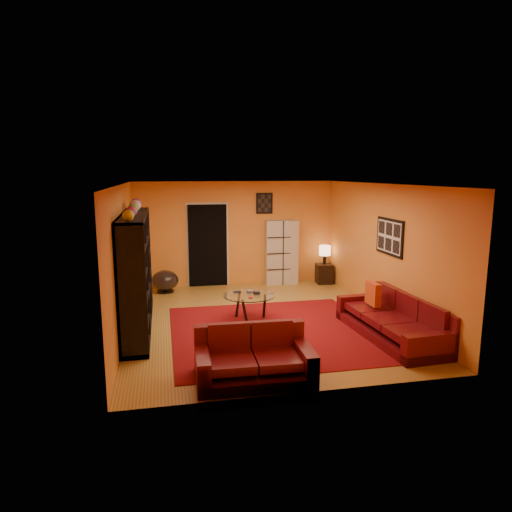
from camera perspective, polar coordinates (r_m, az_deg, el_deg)
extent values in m
plane|color=olive|center=(8.91, 0.49, -8.01)|extent=(6.00, 6.00, 0.00)
plane|color=white|center=(8.45, 0.52, 8.95)|extent=(6.00, 6.00, 0.00)
plane|color=orange|center=(11.50, -2.63, 2.83)|extent=(6.00, 0.00, 6.00)
plane|color=orange|center=(5.76, 6.80, -4.93)|extent=(6.00, 0.00, 6.00)
plane|color=orange|center=(8.43, -16.34, -0.37)|extent=(0.00, 6.00, 6.00)
plane|color=orange|center=(9.43, 15.54, 0.78)|extent=(0.00, 6.00, 6.00)
cube|color=#630B10|center=(8.28, 2.21, -9.42)|extent=(3.60, 3.60, 0.01)
cube|color=black|center=(11.42, -6.06, 1.31)|extent=(0.95, 0.10, 2.04)
cube|color=black|center=(9.11, 16.37, 2.32)|extent=(0.03, 1.00, 0.70)
cube|color=black|center=(11.55, 1.06, 6.61)|extent=(0.42, 0.03, 0.52)
cube|color=black|center=(8.46, -14.74, -1.97)|extent=(0.45, 3.00, 2.10)
imported|color=black|center=(8.46, -14.39, -2.41)|extent=(0.93, 0.12, 0.53)
cube|color=#500A11|center=(8.32, 16.66, -8.65)|extent=(1.12, 2.47, 0.32)
cube|color=#500A11|center=(8.46, 19.11, -6.60)|extent=(0.32, 2.43, 0.85)
cube|color=#500A11|center=(7.40, 21.28, -10.11)|extent=(1.00, 0.24, 0.62)
cube|color=#500A11|center=(9.20, 13.08, -5.66)|extent=(1.00, 0.24, 0.62)
cube|color=#500A11|center=(7.66, 19.21, -8.02)|extent=(0.81, 0.71, 0.12)
cube|color=#500A11|center=(8.21, 16.53, -6.63)|extent=(0.81, 0.71, 0.12)
cube|color=#500A11|center=(8.78, 14.21, -5.42)|extent=(0.81, 0.71, 0.12)
cube|color=#500A11|center=(6.45, -0.28, -13.90)|extent=(1.61, 1.00, 0.32)
cube|color=#500A11|center=(6.70, -0.84, -10.50)|extent=(1.59, 0.23, 0.85)
cube|color=#500A11|center=(6.53, 5.95, -12.20)|extent=(0.21, 0.96, 0.62)
cube|color=#500A11|center=(6.32, -6.73, -13.02)|extent=(0.21, 0.96, 0.62)
cube|color=#500A11|center=(6.35, 2.56, -11.29)|extent=(0.61, 0.75, 0.12)
cube|color=#500A11|center=(6.25, -3.04, -11.64)|extent=(0.61, 0.75, 0.12)
cube|color=#D14617|center=(8.64, 14.41, -4.58)|extent=(0.12, 0.42, 0.42)
cylinder|color=silver|center=(8.77, -0.87, -4.92)|extent=(1.00, 1.00, 0.02)
cylinder|color=black|center=(8.92, 1.05, -6.32)|extent=(0.05, 0.05, 0.48)
cylinder|color=black|center=(9.04, -2.27, -6.08)|extent=(0.05, 0.05, 0.48)
cylinder|color=black|center=(8.55, -1.39, -7.06)|extent=(0.05, 0.05, 0.48)
cube|color=beige|center=(11.62, 3.19, 0.48)|extent=(0.83, 0.40, 1.63)
cylinder|color=black|center=(11.12, -11.25, -4.35)|extent=(0.44, 0.44, 0.03)
cylinder|color=black|center=(11.10, -11.27, -3.95)|extent=(0.06, 0.06, 0.15)
ellipsoid|color=#3B3334|center=(11.06, -11.30, -3.00)|extent=(0.64, 0.64, 0.48)
cube|color=black|center=(11.87, 8.52, -2.19)|extent=(0.43, 0.43, 0.50)
cylinder|color=black|center=(11.79, 8.57, -0.45)|extent=(0.08, 0.08, 0.23)
cylinder|color=#FCC68A|center=(11.75, 8.60, 0.70)|extent=(0.29, 0.29, 0.25)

